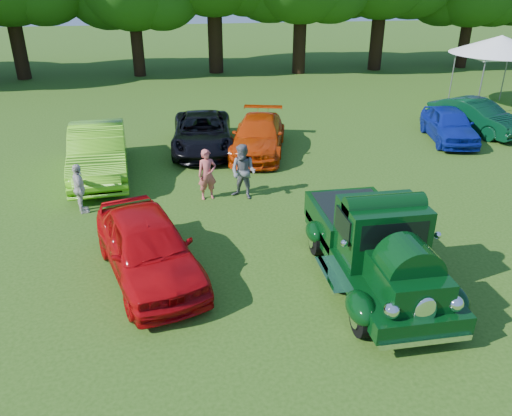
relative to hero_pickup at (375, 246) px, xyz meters
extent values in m
plane|color=#274C11|center=(-1.27, 0.71, -0.88)|extent=(120.00, 120.00, 0.00)
cylinder|color=black|center=(-0.90, -1.73, -0.47)|extent=(0.24, 0.81, 0.81)
cylinder|color=black|center=(0.90, -1.73, -0.47)|extent=(0.24, 0.81, 0.81)
cylinder|color=black|center=(-0.90, 1.37, -0.47)|extent=(0.24, 0.81, 0.81)
cylinder|color=black|center=(0.90, 1.37, -0.47)|extent=(0.24, 0.81, 0.81)
cube|color=black|center=(0.00, -0.10, -0.31)|extent=(1.87, 4.90, 0.37)
cube|color=black|center=(0.00, -1.57, 0.12)|extent=(1.20, 1.58, 0.67)
cube|color=black|center=(0.00, -0.24, 0.49)|extent=(1.70, 1.25, 1.31)
cube|color=black|center=(0.00, -0.84, 0.72)|extent=(1.41, 0.07, 0.57)
cube|color=black|center=(0.00, 1.39, -0.01)|extent=(1.87, 2.23, 0.63)
cube|color=black|center=(0.00, 1.39, 0.30)|extent=(1.61, 1.96, 0.05)
ellipsoid|color=black|center=(-0.94, -1.73, -0.27)|extent=(0.54, 0.93, 0.54)
ellipsoid|color=black|center=(0.94, -1.73, -0.27)|extent=(0.54, 0.93, 0.54)
ellipsoid|color=black|center=(-0.97, 1.37, -0.28)|extent=(0.41, 0.78, 0.46)
ellipsoid|color=black|center=(0.97, 1.37, -0.28)|extent=(0.41, 0.78, 0.46)
ellipsoid|color=white|center=(0.00, -2.38, -0.01)|extent=(0.44, 0.13, 0.65)
sphere|color=white|center=(-0.61, -2.31, 0.06)|extent=(0.30, 0.30, 0.30)
sphere|color=white|center=(0.61, -2.31, 0.06)|extent=(0.30, 0.30, 0.30)
cube|color=white|center=(0.00, -2.55, -0.51)|extent=(1.76, 0.12, 0.12)
cube|color=white|center=(0.00, 2.51, -0.44)|extent=(1.76, 0.12, 0.12)
imported|color=#AF070B|center=(-4.95, 1.04, -0.13)|extent=(2.96, 4.74, 1.50)
imported|color=#66CD1B|center=(-6.73, 7.60, -0.03)|extent=(2.23, 5.28, 1.69)
imported|color=black|center=(-3.10, 9.81, -0.20)|extent=(2.59, 5.05, 1.36)
imported|color=#BF3406|center=(-1.02, 9.07, -0.21)|extent=(3.02, 4.96, 1.34)
imported|color=navy|center=(6.92, 9.26, -0.20)|extent=(2.37, 4.19, 1.35)
imported|color=black|center=(8.66, 10.19, -0.19)|extent=(2.92, 4.43, 1.38)
imported|color=#CD5554|center=(-3.29, 5.11, -0.09)|extent=(0.63, 0.47, 1.57)
imported|color=slate|center=(-2.20, 4.98, -0.02)|extent=(1.05, 1.00, 1.70)
imported|color=beige|center=(-6.96, 4.75, -0.14)|extent=(0.58, 0.93, 1.48)
cube|color=white|center=(11.78, 13.97, 1.75)|extent=(3.40, 3.40, 0.13)
cone|color=white|center=(11.78, 13.97, 2.23)|extent=(4.99, 4.99, 0.86)
cylinder|color=slate|center=(10.25, 12.61, 0.41)|extent=(0.06, 0.06, 2.57)
cylinder|color=slate|center=(10.42, 15.50, 0.41)|extent=(0.06, 0.06, 2.57)
cylinder|color=slate|center=(13.31, 15.32, 0.41)|extent=(0.06, 0.06, 2.57)
cylinder|color=black|center=(-13.49, 25.84, 1.31)|extent=(0.88, 0.88, 4.38)
cylinder|color=black|center=(-6.15, 25.67, 1.05)|extent=(0.77, 0.77, 3.86)
cylinder|color=black|center=(-1.02, 26.00, 1.57)|extent=(0.98, 0.98, 4.89)
cylinder|color=black|center=(4.50, 24.85, 1.28)|extent=(0.86, 0.86, 4.32)
cylinder|color=black|center=(10.10, 25.25, 1.39)|extent=(0.91, 0.91, 4.53)
cylinder|color=black|center=(16.60, 25.06, 1.00)|extent=(0.75, 0.75, 3.76)
camera|label=1|loc=(-4.17, -8.97, 5.50)|focal=35.00mm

